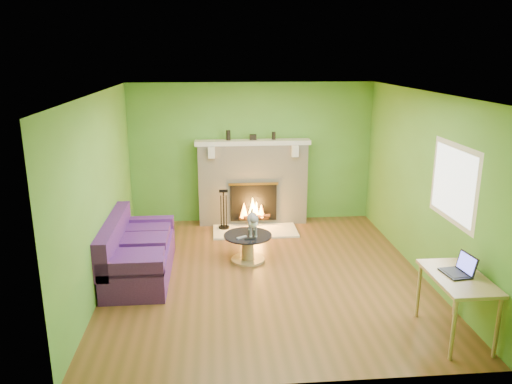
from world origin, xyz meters
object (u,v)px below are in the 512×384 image
sofa (136,253)px  desk (458,284)px  coffee_table (248,246)px  cat (253,222)px

sofa → desk: size_ratio=1.88×
sofa → coffee_table: sofa is taller
desk → cat: bearing=131.3°
sofa → coffee_table: (1.64, 0.37, -0.08)m
sofa → coffee_table: size_ratio=2.53×
coffee_table → desk: 3.21m
cat → coffee_table: bearing=-147.1°
sofa → cat: (1.72, 0.42, 0.29)m
desk → cat: 3.17m
sofa → cat: 1.79m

